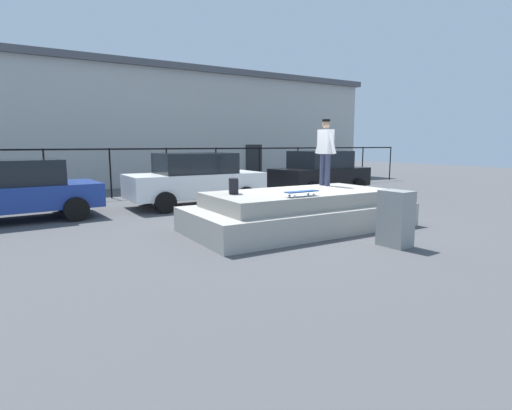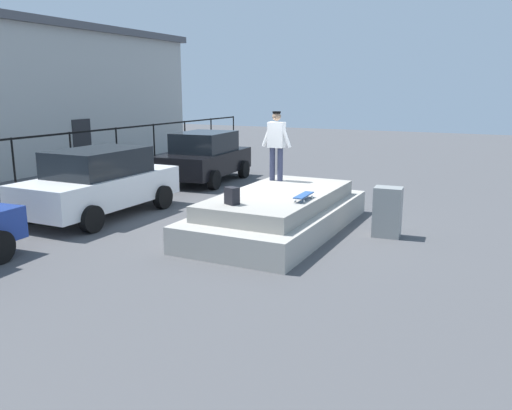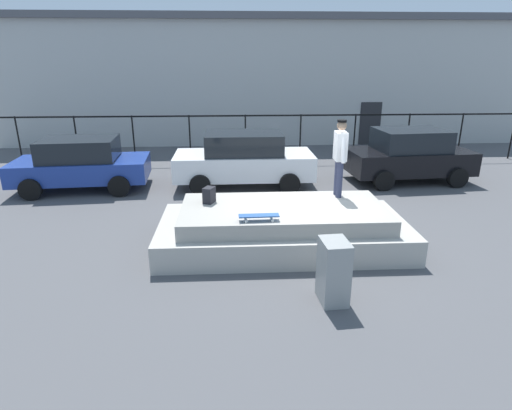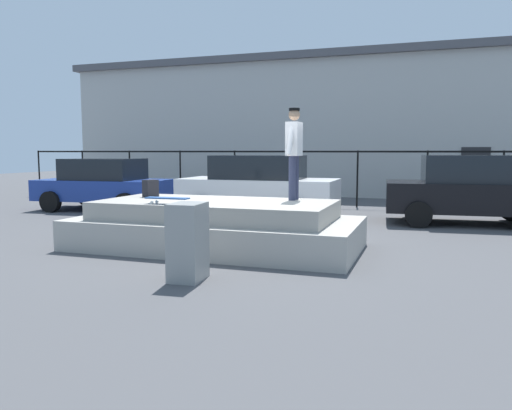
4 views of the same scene
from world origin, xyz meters
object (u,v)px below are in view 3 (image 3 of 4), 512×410
object	(u,v)px
skateboard	(259,216)
backpack	(209,195)
car_white_sedan_mid	(244,159)
car_black_sedan_far	(409,155)
utility_box	(333,271)
skateboarder	(340,153)
car_blue_sedan_near	(81,163)

from	to	relation	value
skateboard	backpack	xyz separation A→B (m)	(-1.04, 1.17, 0.08)
backpack	car_white_sedan_mid	bearing A→B (deg)	12.21
car_black_sedan_far	skateboard	bearing A→B (deg)	-132.88
backpack	car_black_sedan_far	size ratio (longest dim) A/B	0.09
backpack	utility_box	xyz separation A→B (m)	(2.21, -2.70, -0.53)
car_black_sedan_far	utility_box	bearing A→B (deg)	-119.89
backpack	utility_box	world-z (taller)	backpack
car_black_sedan_far	skateboarder	bearing A→B (deg)	-128.80
skateboarder	backpack	size ratio (longest dim) A/B	4.96
backpack	car_blue_sedan_near	size ratio (longest dim) A/B	0.08
skateboard	backpack	distance (m)	1.56
car_blue_sedan_near	car_white_sedan_mid	bearing A→B (deg)	0.95
backpack	skateboard	bearing A→B (deg)	-114.66
skateboard	car_blue_sedan_near	bearing A→B (deg)	133.94
skateboard	car_white_sedan_mid	size ratio (longest dim) A/B	0.18
skateboard	car_black_sedan_far	distance (m)	7.91
backpack	car_black_sedan_far	distance (m)	7.92
backpack	car_blue_sedan_near	world-z (taller)	car_blue_sedan_near
car_white_sedan_mid	car_black_sedan_far	distance (m)	5.53
skateboarder	car_black_sedan_far	xyz separation A→B (m)	(3.45, 4.29, -1.04)
car_white_sedan_mid	skateboard	bearing A→B (deg)	-88.52
backpack	utility_box	distance (m)	3.53
car_white_sedan_mid	car_black_sedan_far	bearing A→B (deg)	2.67
car_blue_sedan_near	backpack	bearing A→B (deg)	-45.44
skateboarder	car_blue_sedan_near	xyz separation A→B (m)	(-7.19, 3.95, -1.09)
skateboarder	utility_box	bearing A→B (deg)	-104.14
car_white_sedan_mid	skateboarder	bearing A→B (deg)	-62.72
skateboarder	car_black_sedan_far	world-z (taller)	skateboarder
car_white_sedan_mid	car_black_sedan_far	size ratio (longest dim) A/B	1.06
skateboarder	utility_box	distance (m)	3.42
utility_box	car_blue_sedan_near	bearing A→B (deg)	128.13
car_blue_sedan_near	skateboard	bearing A→B (deg)	-46.06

